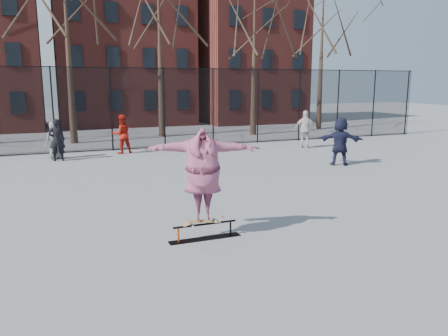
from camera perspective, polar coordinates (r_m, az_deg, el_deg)
name	(u,v)px	position (r m, az deg, el deg)	size (l,w,h in m)	color
ground	(254,229)	(10.01, 3.96, -7.94)	(100.00, 100.00, 0.00)	slate
skate_rail	(205,233)	(9.35, -2.49, -8.44)	(1.57, 0.24, 0.35)	black
skateboard	(203,221)	(9.26, -2.71, -6.96)	(0.79, 0.19, 0.09)	#9A6B3D
skater	(203,175)	(8.99, -2.76, -0.86)	(2.36, 0.64, 1.92)	#4C317C
bystander_grey	(55,140)	(20.19, -21.21, 3.44)	(0.81, 0.53, 1.66)	slate
bystander_black	(57,140)	(19.63, -20.98, 3.43)	(0.65, 0.43, 1.78)	black
bystander_red	(122,134)	(20.88, -13.19, 4.33)	(0.88, 0.68, 1.81)	#AA190F
bystander_white	(305,129)	(22.36, 10.59, 4.98)	(1.11, 0.46, 1.89)	beige
bystander_navy	(340,141)	(18.00, 14.94, 3.39)	(1.78, 0.57, 1.92)	#1A1C34
fence	(140,108)	(21.94, -10.91, 7.76)	(34.03, 0.07, 4.00)	black
tree_row	(118,7)	(26.28, -13.72, 19.77)	(33.66, 7.46, 10.67)	black
rowhouses	(114,44)	(34.97, -14.11, 15.38)	(29.00, 7.00, 13.00)	maroon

